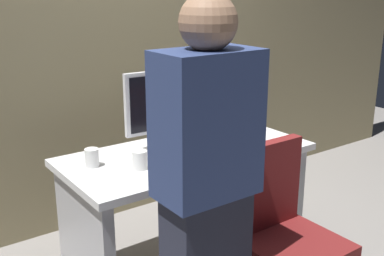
{
  "coord_description": "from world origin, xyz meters",
  "views": [
    {
      "loc": [
        -1.48,
        -2.11,
        1.65
      ],
      "look_at": [
        0.0,
        -0.05,
        0.89
      ],
      "focal_mm": 44.41,
      "sensor_mm": 36.0,
      "label": 1
    }
  ],
  "objects_px": {
    "mouse": "(232,142)",
    "cup_near_keyboard": "(140,160)",
    "office_chair": "(284,249)",
    "desk": "(187,188)",
    "monitor": "(168,104)",
    "cup_by_monitor": "(92,158)",
    "book_stack": "(228,123)",
    "keyboard": "(195,154)",
    "person_at_desk": "(206,196)"
  },
  "relations": [
    {
      "from": "keyboard",
      "to": "mouse",
      "type": "relative_size",
      "value": 4.3
    },
    {
      "from": "desk",
      "to": "person_at_desk",
      "type": "xyz_separation_m",
      "value": [
        -0.41,
        -0.72,
        0.33
      ]
    },
    {
      "from": "cup_near_keyboard",
      "to": "cup_by_monitor",
      "type": "xyz_separation_m",
      "value": [
        -0.19,
        0.18,
        -0.0
      ]
    },
    {
      "from": "person_at_desk",
      "to": "office_chair",
      "type": "bearing_deg",
      "value": -0.04
    },
    {
      "from": "mouse",
      "to": "cup_by_monitor",
      "type": "bearing_deg",
      "value": 169.45
    },
    {
      "from": "desk",
      "to": "mouse",
      "type": "height_order",
      "value": "mouse"
    },
    {
      "from": "person_at_desk",
      "to": "mouse",
      "type": "bearing_deg",
      "value": 43.41
    },
    {
      "from": "desk",
      "to": "monitor",
      "type": "height_order",
      "value": "monitor"
    },
    {
      "from": "person_at_desk",
      "to": "cup_by_monitor",
      "type": "height_order",
      "value": "person_at_desk"
    },
    {
      "from": "monitor",
      "to": "person_at_desk",
      "type": "bearing_deg",
      "value": -113.49
    },
    {
      "from": "office_chair",
      "to": "monitor",
      "type": "height_order",
      "value": "monitor"
    },
    {
      "from": "office_chair",
      "to": "person_at_desk",
      "type": "distance_m",
      "value": 0.63
    },
    {
      "from": "book_stack",
      "to": "keyboard",
      "type": "bearing_deg",
      "value": -152.52
    },
    {
      "from": "office_chair",
      "to": "cup_near_keyboard",
      "type": "height_order",
      "value": "office_chair"
    },
    {
      "from": "cup_near_keyboard",
      "to": "cup_by_monitor",
      "type": "height_order",
      "value": "same"
    },
    {
      "from": "person_at_desk",
      "to": "keyboard",
      "type": "bearing_deg",
      "value": 57.39
    },
    {
      "from": "monitor",
      "to": "book_stack",
      "type": "xyz_separation_m",
      "value": [
        0.45,
        -0.01,
        -0.19
      ]
    },
    {
      "from": "monitor",
      "to": "mouse",
      "type": "xyz_separation_m",
      "value": [
        0.31,
        -0.21,
        -0.24
      ]
    },
    {
      "from": "desk",
      "to": "monitor",
      "type": "bearing_deg",
      "value": 103.42
    },
    {
      "from": "monitor",
      "to": "cup_near_keyboard",
      "type": "distance_m",
      "value": 0.45
    },
    {
      "from": "mouse",
      "to": "book_stack",
      "type": "bearing_deg",
      "value": 55.53
    },
    {
      "from": "desk",
      "to": "book_stack",
      "type": "height_order",
      "value": "book_stack"
    },
    {
      "from": "keyboard",
      "to": "person_at_desk",
      "type": "bearing_deg",
      "value": -125.86
    },
    {
      "from": "cup_near_keyboard",
      "to": "office_chair",
      "type": "bearing_deg",
      "value": -55.68
    },
    {
      "from": "cup_by_monitor",
      "to": "monitor",
      "type": "bearing_deg",
      "value": 6.12
    },
    {
      "from": "mouse",
      "to": "cup_near_keyboard",
      "type": "bearing_deg",
      "value": -178.09
    },
    {
      "from": "monitor",
      "to": "mouse",
      "type": "relative_size",
      "value": 5.41
    },
    {
      "from": "office_chair",
      "to": "cup_near_keyboard",
      "type": "xyz_separation_m",
      "value": [
        -0.43,
        0.63,
        0.36
      ]
    },
    {
      "from": "desk",
      "to": "keyboard",
      "type": "relative_size",
      "value": 3.32
    },
    {
      "from": "desk",
      "to": "office_chair",
      "type": "xyz_separation_m",
      "value": [
        0.07,
        -0.72,
        -0.08
      ]
    },
    {
      "from": "office_chair",
      "to": "cup_by_monitor",
      "type": "xyz_separation_m",
      "value": [
        -0.62,
        0.81,
        0.36
      ]
    },
    {
      "from": "monitor",
      "to": "keyboard",
      "type": "xyz_separation_m",
      "value": [
        0.03,
        -0.23,
        -0.25
      ]
    },
    {
      "from": "mouse",
      "to": "cup_near_keyboard",
      "type": "height_order",
      "value": "cup_near_keyboard"
    },
    {
      "from": "keyboard",
      "to": "book_stack",
      "type": "distance_m",
      "value": 0.48
    },
    {
      "from": "desk",
      "to": "mouse",
      "type": "relative_size",
      "value": 14.27
    },
    {
      "from": "monitor",
      "to": "keyboard",
      "type": "distance_m",
      "value": 0.34
    },
    {
      "from": "keyboard",
      "to": "book_stack",
      "type": "bearing_deg",
      "value": 24.23
    },
    {
      "from": "person_at_desk",
      "to": "cup_near_keyboard",
      "type": "height_order",
      "value": "person_at_desk"
    },
    {
      "from": "person_at_desk",
      "to": "book_stack",
      "type": "xyz_separation_m",
      "value": [
        0.82,
        0.85,
        -0.03
      ]
    },
    {
      "from": "monitor",
      "to": "cup_by_monitor",
      "type": "distance_m",
      "value": 0.55
    },
    {
      "from": "monitor",
      "to": "book_stack",
      "type": "relative_size",
      "value": 2.49
    },
    {
      "from": "person_at_desk",
      "to": "monitor",
      "type": "distance_m",
      "value": 0.95
    },
    {
      "from": "office_chair",
      "to": "book_stack",
      "type": "height_order",
      "value": "office_chair"
    },
    {
      "from": "person_at_desk",
      "to": "keyboard",
      "type": "height_order",
      "value": "person_at_desk"
    },
    {
      "from": "cup_by_monitor",
      "to": "book_stack",
      "type": "height_order",
      "value": "book_stack"
    },
    {
      "from": "monitor",
      "to": "cup_near_keyboard",
      "type": "relative_size",
      "value": 5.46
    },
    {
      "from": "office_chair",
      "to": "cup_by_monitor",
      "type": "bearing_deg",
      "value": 127.46
    },
    {
      "from": "monitor",
      "to": "cup_near_keyboard",
      "type": "xyz_separation_m",
      "value": [
        -0.32,
        -0.23,
        -0.21
      ]
    },
    {
      "from": "keyboard",
      "to": "cup_near_keyboard",
      "type": "bearing_deg",
      "value": 176.6
    },
    {
      "from": "cup_near_keyboard",
      "to": "keyboard",
      "type": "bearing_deg",
      "value": -0.15
    }
  ]
}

